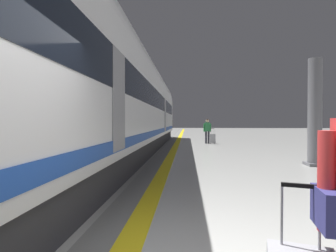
{
  "coord_description": "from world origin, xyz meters",
  "views": [
    {
      "loc": [
        0.1,
        -2.0,
        1.47
      ],
      "look_at": [
        -0.46,
        5.5,
        1.35
      ],
      "focal_mm": 27.48,
      "sensor_mm": 36.0,
      "label": 1
    }
  ],
  "objects_px": {
    "passenger_near": "(207,129)",
    "suitcase_near": "(212,139)",
    "platform_pillar": "(315,114)",
    "high_speed_train": "(115,96)"
  },
  "relations": [
    {
      "from": "high_speed_train",
      "to": "passenger_near",
      "type": "relative_size",
      "value": 18.76
    },
    {
      "from": "high_speed_train",
      "to": "suitcase_near",
      "type": "height_order",
      "value": "high_speed_train"
    },
    {
      "from": "passenger_near",
      "to": "platform_pillar",
      "type": "distance_m",
      "value": 9.14
    },
    {
      "from": "passenger_near",
      "to": "suitcase_near",
      "type": "xyz_separation_m",
      "value": [
        0.32,
        -0.22,
        -0.63
      ]
    },
    {
      "from": "high_speed_train",
      "to": "platform_pillar",
      "type": "bearing_deg",
      "value": -7.73
    },
    {
      "from": "passenger_near",
      "to": "platform_pillar",
      "type": "height_order",
      "value": "platform_pillar"
    },
    {
      "from": "high_speed_train",
      "to": "platform_pillar",
      "type": "distance_m",
      "value": 7.21
    },
    {
      "from": "passenger_near",
      "to": "suitcase_near",
      "type": "bearing_deg",
      "value": -34.75
    },
    {
      "from": "passenger_near",
      "to": "platform_pillar",
      "type": "relative_size",
      "value": 0.47
    },
    {
      "from": "passenger_near",
      "to": "suitcase_near",
      "type": "height_order",
      "value": "passenger_near"
    }
  ]
}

